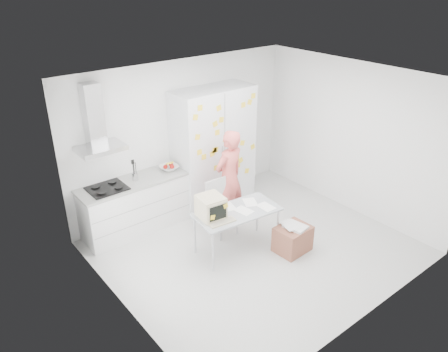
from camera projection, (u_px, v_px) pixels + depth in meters
floor at (255, 249)px, 7.02m from camera, size 4.50×4.00×0.02m
walls at (227, 157)px, 6.94m from camera, size 4.52×4.01×2.70m
ceiling at (262, 81)px, 5.84m from camera, size 4.50×4.00×0.02m
counter_run at (135, 205)px, 7.33m from camera, size 1.84×0.63×1.28m
range_hood at (95, 124)px, 6.53m from camera, size 0.70×0.48×1.01m
tall_cabinet at (214, 148)px, 7.97m from camera, size 1.50×0.68×2.20m
person at (229, 177)px, 7.42m from camera, size 0.67×0.50×1.69m
desk at (221, 210)px, 6.55m from camera, size 1.38×0.79×1.05m
chair at (220, 204)px, 7.25m from camera, size 0.43×0.43×0.94m
cardboard_box at (293, 238)px, 6.88m from camera, size 0.55×0.45×0.47m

